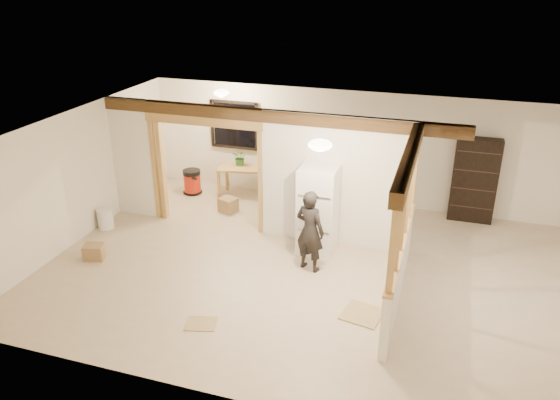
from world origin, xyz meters
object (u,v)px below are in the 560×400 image
(shop_vac, at_px, (192,182))
(woman, at_px, (310,231))
(refrigerator, at_px, (318,209))
(work_table, at_px, (244,182))
(bookshelf, at_px, (474,180))

(shop_vac, bearing_deg, woman, -35.54)
(refrigerator, distance_m, shop_vac, 3.90)
(work_table, height_order, shop_vac, work_table)
(refrigerator, distance_m, woman, 0.74)
(refrigerator, xyz_separation_m, work_table, (-2.23, 1.95, -0.46))
(refrigerator, relative_size, bookshelf, 0.92)
(woman, relative_size, shop_vac, 2.56)
(work_table, relative_size, bookshelf, 0.64)
(refrigerator, xyz_separation_m, bookshelf, (2.72, 2.22, 0.07))
(woman, distance_m, bookshelf, 3.99)
(woman, height_order, bookshelf, bookshelf)
(work_table, distance_m, bookshelf, 4.98)
(woman, xyz_separation_m, bookshelf, (2.67, 2.95, 0.15))
(refrigerator, height_order, woman, refrigerator)
(refrigerator, bearing_deg, bookshelf, 39.26)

